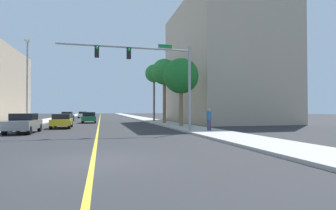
# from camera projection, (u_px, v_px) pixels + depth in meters

# --- Properties ---
(ground) EXTENTS (192.00, 192.00, 0.00)m
(ground) POSITION_uv_depth(u_px,v_px,m) (100.00, 119.00, 49.86)
(ground) COLOR #2D2D30
(sidewalk_left) EXTENTS (3.39, 168.00, 0.15)m
(sidewalk_left) POSITION_uv_depth(u_px,v_px,m) (52.00, 119.00, 47.82)
(sidewalk_left) COLOR beige
(sidewalk_left) RESTS_ON ground
(sidewalk_right) EXTENTS (3.39, 168.00, 0.15)m
(sidewalk_right) POSITION_uv_depth(u_px,v_px,m) (144.00, 119.00, 51.91)
(sidewalk_right) COLOR #B2ADA3
(sidewalk_right) RESTS_ON ground
(lane_marking_center) EXTENTS (0.16, 144.00, 0.01)m
(lane_marking_center) POSITION_uv_depth(u_px,v_px,m) (100.00, 119.00, 49.86)
(lane_marking_center) COLOR yellow
(lane_marking_center) RESTS_ON ground
(building_right_near) EXTENTS (12.75, 18.88, 16.95)m
(building_right_near) POSITION_uv_depth(u_px,v_px,m) (223.00, 65.00, 39.04)
(building_right_near) COLOR tan
(building_right_near) RESTS_ON ground
(traffic_signal_mast) EXTENTS (10.04, 0.36, 6.72)m
(traffic_signal_mast) POSITION_uv_depth(u_px,v_px,m) (152.00, 67.00, 20.29)
(traffic_signal_mast) COLOR gray
(traffic_signal_mast) RESTS_ON sidewalk_right
(street_lamp) EXTENTS (0.56, 0.28, 8.91)m
(street_lamp) POSITION_uv_depth(u_px,v_px,m) (27.00, 78.00, 27.36)
(street_lamp) COLOR gray
(street_lamp) RESTS_ON sidewalk_left
(palm_near) EXTENTS (3.58, 3.58, 6.87)m
(palm_near) POSITION_uv_depth(u_px,v_px,m) (181.00, 76.00, 26.81)
(palm_near) COLOR brown
(palm_near) RESTS_ON sidewalk_right
(palm_mid) EXTENTS (3.30, 3.30, 8.16)m
(palm_mid) POSITION_uv_depth(u_px,v_px,m) (164.00, 73.00, 33.83)
(palm_mid) COLOR brown
(palm_mid) RESTS_ON sidewalk_right
(palm_far) EXTENTS (2.75, 2.75, 8.65)m
(palm_far) POSITION_uv_depth(u_px,v_px,m) (154.00, 74.00, 40.86)
(palm_far) COLOR brown
(palm_far) RESTS_ON sidewalk_right
(car_yellow) EXTENTS (1.96, 4.50, 1.40)m
(car_yellow) POSITION_uv_depth(u_px,v_px,m) (62.00, 121.00, 25.99)
(car_yellow) COLOR gold
(car_yellow) RESTS_ON ground
(car_green) EXTENTS (1.93, 4.07, 1.49)m
(car_green) POSITION_uv_depth(u_px,v_px,m) (89.00, 117.00, 36.49)
(car_green) COLOR #196638
(car_green) RESTS_ON ground
(car_black) EXTENTS (1.78, 4.59, 1.50)m
(car_black) POSITION_uv_depth(u_px,v_px,m) (67.00, 116.00, 42.54)
(car_black) COLOR black
(car_black) RESTS_ON ground
(car_gray) EXTENTS (1.89, 4.10, 1.52)m
(car_gray) POSITION_uv_depth(u_px,v_px,m) (24.00, 123.00, 20.16)
(car_gray) COLOR slate
(car_gray) RESTS_ON ground
(car_white) EXTENTS (1.98, 4.24, 1.43)m
(car_white) POSITION_uv_depth(u_px,v_px,m) (83.00, 115.00, 60.49)
(car_white) COLOR white
(car_white) RESTS_ON ground
(pedestrian) EXTENTS (0.38, 0.38, 1.76)m
(pedestrian) POSITION_uv_depth(u_px,v_px,m) (209.00, 119.00, 21.01)
(pedestrian) COLOR #3F3859
(pedestrian) RESTS_ON sidewalk_right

